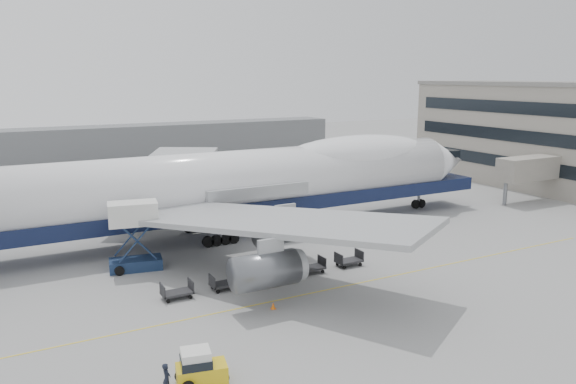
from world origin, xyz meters
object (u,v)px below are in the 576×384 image
catering_truck (134,231)px  baggage_tug (199,368)px  airliner (241,181)px  ground_worker (167,379)px

catering_truck → baggage_tug: bearing=-83.7°
baggage_tug → catering_truck: bearing=98.0°
airliner → baggage_tug: airliner is taller
airliner → ground_worker: (-16.03, -26.44, -4.74)m
catering_truck → ground_worker: (-3.28, -20.39, -2.54)m
baggage_tug → ground_worker: baggage_tug is taller
airliner → baggage_tug: bearing=-118.3°
airliner → catering_truck: size_ratio=11.22×
airliner → ground_worker: bearing=-121.2°
airliner → catering_truck: (-12.74, -6.05, -2.20)m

